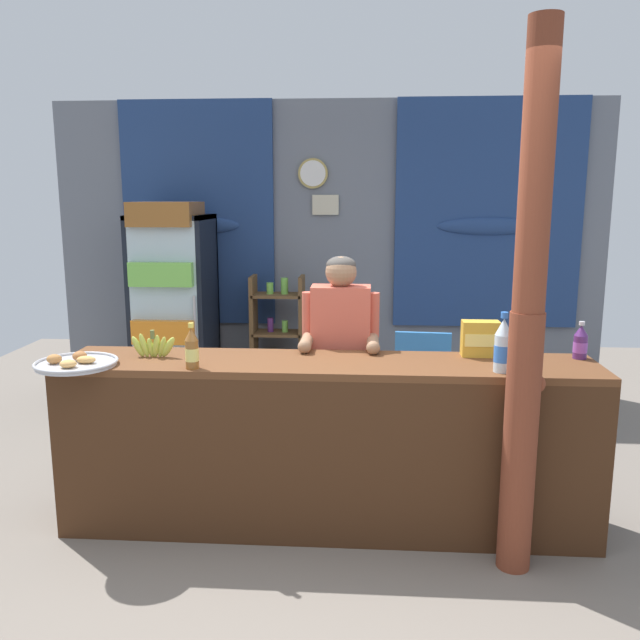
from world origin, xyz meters
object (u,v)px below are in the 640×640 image
object	(u,v)px
soda_bottle_grape_soda	(580,343)
timber_post	(527,324)
stall_counter	(326,434)
soda_bottle_iced_tea	(192,349)
soda_bottle_water	(503,347)
bottle_shelf_rack	(278,337)
banana_bunch	(153,346)
snack_box_choco_powder	(480,339)
plastic_lawn_chair	(422,375)
drink_fridge	(173,297)
pastry_tray	(76,363)
shopkeeper	(341,348)

from	to	relation	value
soda_bottle_grape_soda	timber_post	bearing A→B (deg)	-129.18
stall_counter	soda_bottle_iced_tea	world-z (taller)	soda_bottle_iced_tea
soda_bottle_water	soda_bottle_iced_tea	world-z (taller)	soda_bottle_water
bottle_shelf_rack	banana_bunch	xyz separation A→B (m)	(-0.41, -2.24, 0.43)
stall_counter	soda_bottle_grape_soda	xyz separation A→B (m)	(1.40, 0.26, 0.47)
banana_bunch	snack_box_choco_powder	bearing A→B (deg)	4.50
timber_post	soda_bottle_water	size ratio (longest dim) A/B	8.42
soda_bottle_water	snack_box_choco_powder	bearing A→B (deg)	99.56
plastic_lawn_chair	stall_counter	bearing A→B (deg)	-112.71
drink_fridge	plastic_lawn_chair	bearing A→B (deg)	-15.68
soda_bottle_water	pastry_tray	distance (m)	2.25
timber_post	banana_bunch	distance (m)	2.01
bottle_shelf_rack	soda_bottle_iced_tea	size ratio (longest dim) A/B	4.74
soda_bottle_iced_tea	bottle_shelf_rack	bearing A→B (deg)	87.18
soda_bottle_iced_tea	banana_bunch	xyz separation A→B (m)	(-0.28, 0.23, -0.04)
timber_post	banana_bunch	world-z (taller)	timber_post
soda_bottle_grape_soda	snack_box_choco_powder	bearing A→B (deg)	177.86
plastic_lawn_chair	pastry_tray	xyz separation A→B (m)	(-1.99, -1.65, 0.50)
pastry_tray	banana_bunch	world-z (taller)	banana_bunch
bottle_shelf_rack	banana_bunch	bearing A→B (deg)	-100.29
soda_bottle_iced_tea	banana_bunch	distance (m)	0.37
plastic_lawn_chair	timber_post	bearing A→B (deg)	-80.09
soda_bottle_grape_soda	snack_box_choco_powder	world-z (taller)	soda_bottle_grape_soda
soda_bottle_iced_tea	soda_bottle_grape_soda	distance (m)	2.14
soda_bottle_iced_tea	banana_bunch	bearing A→B (deg)	140.75
shopkeeper	soda_bottle_grape_soda	world-z (taller)	shopkeeper
plastic_lawn_chair	shopkeeper	size ratio (longest dim) A/B	0.57
drink_fridge	stall_counter	bearing A→B (deg)	-55.78
plastic_lawn_chair	banana_bunch	xyz separation A→B (m)	(-1.64, -1.42, 0.54)
drink_fridge	pastry_tray	xyz separation A→B (m)	(0.13, -2.25, -0.01)
timber_post	soda_bottle_iced_tea	distance (m)	1.69
shopkeeper	snack_box_choco_powder	xyz separation A→B (m)	(0.80, -0.26, 0.13)
plastic_lawn_chair	soda_bottle_water	world-z (taller)	soda_bottle_water
bottle_shelf_rack	snack_box_choco_powder	bearing A→B (deg)	-55.57
stall_counter	plastic_lawn_chair	xyz separation A→B (m)	(0.65, 1.56, -0.10)
shopkeeper	pastry_tray	distance (m)	1.53
plastic_lawn_chair	bottle_shelf_rack	bearing A→B (deg)	146.57
drink_fridge	pastry_tray	world-z (taller)	drink_fridge
banana_bunch	soda_bottle_water	bearing A→B (deg)	-5.64
timber_post	banana_bunch	size ratio (longest dim) A/B	9.55
bottle_shelf_rack	banana_bunch	size ratio (longest dim) A/B	4.19
timber_post	soda_bottle_grape_soda	world-z (taller)	timber_post
timber_post	snack_box_choco_powder	size ratio (longest dim) A/B	12.71
bottle_shelf_rack	soda_bottle_water	distance (m)	2.89
stall_counter	pastry_tray	bearing A→B (deg)	-176.15
timber_post	soda_bottle_iced_tea	world-z (taller)	timber_post
bottle_shelf_rack	snack_box_choco_powder	distance (m)	2.58
shopkeeper	soda_bottle_iced_tea	distance (m)	1.00
timber_post	bottle_shelf_rack	distance (m)	3.14
soda_bottle_water	pastry_tray	size ratio (longest dim) A/B	0.72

